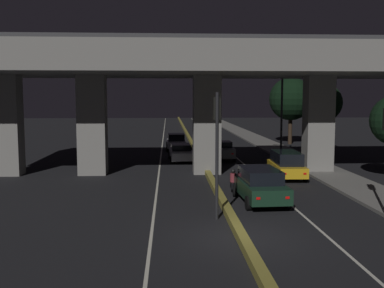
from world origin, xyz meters
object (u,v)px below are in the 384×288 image
object	(u,v)px
car_taxi_yellow_second	(286,164)
car_grey_third	(221,150)
car_dark_green_lead	(260,185)
traffic_light_left_of_median	(217,134)
motorcycle_black_filtering_near	(233,183)
street_lamp	(279,105)
car_white_lead_oncoming	(181,152)
car_white_second_oncoming	(176,141)

from	to	relation	value
car_taxi_yellow_second	car_grey_third	distance (m)	9.20
car_dark_green_lead	car_grey_third	world-z (taller)	car_dark_green_lead
traffic_light_left_of_median	motorcycle_black_filtering_near	world-z (taller)	traffic_light_left_of_median
street_lamp	traffic_light_left_of_median	bearing A→B (deg)	-111.15
car_dark_green_lead	car_white_lead_oncoming	size ratio (longest dim) A/B	1.00
car_dark_green_lead	motorcycle_black_filtering_near	distance (m)	2.17
traffic_light_left_of_median	street_lamp	xyz separation A→B (m)	(7.22, 18.68, 0.90)
car_white_lead_oncoming	traffic_light_left_of_median	bearing A→B (deg)	0.99
traffic_light_left_of_median	car_white_lead_oncoming	bearing A→B (deg)	93.28
car_white_lead_oncoming	motorcycle_black_filtering_near	xyz separation A→B (m)	(2.41, -12.80, -0.13)
car_dark_green_lead	car_taxi_yellow_second	distance (m)	7.38
street_lamp	motorcycle_black_filtering_near	size ratio (longest dim) A/B	4.42
traffic_light_left_of_median	car_dark_green_lead	size ratio (longest dim) A/B	1.14
car_grey_third	motorcycle_black_filtering_near	bearing A→B (deg)	175.94
street_lamp	car_taxi_yellow_second	xyz separation A→B (m)	(-1.66, -9.09, -3.65)
street_lamp	car_dark_green_lead	distance (m)	16.88
street_lamp	car_taxi_yellow_second	bearing A→B (deg)	-100.38
traffic_light_left_of_median	motorcycle_black_filtering_near	size ratio (longest dim) A/B	3.08
car_white_second_oncoming	car_dark_green_lead	bearing A→B (deg)	8.44
street_lamp	car_grey_third	distance (m)	6.13
traffic_light_left_of_median	car_grey_third	size ratio (longest dim) A/B	1.23
car_white_second_oncoming	street_lamp	bearing A→B (deg)	50.07
traffic_light_left_of_median	car_grey_third	bearing A→B (deg)	82.55
car_grey_third	motorcycle_black_filtering_near	world-z (taller)	car_grey_third
motorcycle_black_filtering_near	car_taxi_yellow_second	bearing A→B (deg)	-37.51
car_white_lead_oncoming	motorcycle_black_filtering_near	distance (m)	13.03
car_white_second_oncoming	motorcycle_black_filtering_near	xyz separation A→B (m)	(2.65, -20.78, -0.25)
street_lamp	car_taxi_yellow_second	world-z (taller)	street_lamp
car_taxi_yellow_second	car_grey_third	xyz separation A→B (m)	(-3.18, 8.64, -0.09)
street_lamp	car_taxi_yellow_second	size ratio (longest dim) A/B	1.74
street_lamp	car_white_second_oncoming	distance (m)	11.52
car_dark_green_lead	car_white_lead_oncoming	world-z (taller)	car_dark_green_lead
traffic_light_left_of_median	car_white_lead_oncoming	xyz separation A→B (m)	(-1.01, 17.58, -2.92)
car_taxi_yellow_second	car_white_second_oncoming	xyz separation A→B (m)	(-6.80, 15.97, -0.04)
traffic_light_left_of_median	car_white_second_oncoming	world-z (taller)	traffic_light_left_of_median
street_lamp	motorcycle_black_filtering_near	xyz separation A→B (m)	(-5.82, -13.90, -3.95)
traffic_light_left_of_median	car_taxi_yellow_second	distance (m)	11.42
car_white_second_oncoming	motorcycle_black_filtering_near	bearing A→B (deg)	6.42
car_grey_third	car_white_lead_oncoming	world-z (taller)	car_grey_third
traffic_light_left_of_median	car_taxi_yellow_second	xyz separation A→B (m)	(5.56, 9.59, -2.75)
car_white_lead_oncoming	car_white_second_oncoming	xyz separation A→B (m)	(-0.24, 7.98, 0.12)
traffic_light_left_of_median	car_taxi_yellow_second	size ratio (longest dim) A/B	1.21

